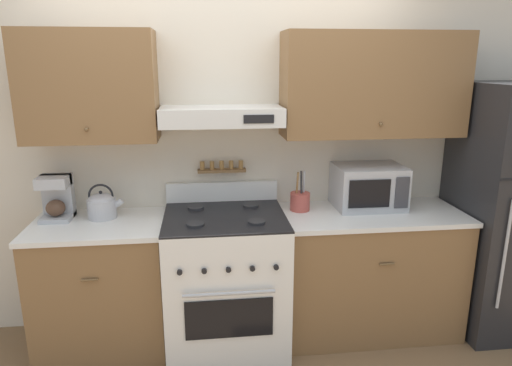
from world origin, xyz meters
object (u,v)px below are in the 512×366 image
(tea_kettle, at_px, (102,205))
(coffee_maker, at_px, (57,197))
(utensil_crock, at_px, (300,201))
(microwave, at_px, (368,186))
(stove_range, at_px, (226,279))

(tea_kettle, height_order, coffee_maker, coffee_maker)
(tea_kettle, height_order, utensil_crock, utensil_crock)
(coffee_maker, bearing_deg, microwave, -0.17)
(stove_range, distance_m, coffee_maker, 1.25)
(stove_range, relative_size, utensil_crock, 3.81)
(stove_range, bearing_deg, utensil_crock, 16.46)
(utensil_crock, bearing_deg, tea_kettle, -180.00)
(microwave, bearing_deg, coffee_maker, 179.83)
(tea_kettle, xyz_separation_m, utensil_crock, (1.34, 0.00, -0.02))
(stove_range, height_order, utensil_crock, utensil_crock)
(stove_range, height_order, tea_kettle, tea_kettle)
(tea_kettle, relative_size, utensil_crock, 0.86)
(tea_kettle, relative_size, microwave, 0.51)
(microwave, relative_size, utensil_crock, 1.69)
(coffee_maker, bearing_deg, stove_range, -9.46)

